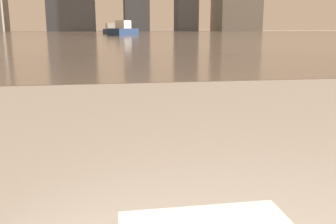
# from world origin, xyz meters

# --- Properties ---
(harbor_water) EXTENTS (180.00, 110.00, 0.01)m
(harbor_water) POSITION_xyz_m (0.00, 62.00, 0.01)
(harbor_water) COLOR gray
(harbor_water) RESTS_ON ground_plane
(harbor_boat_0) EXTENTS (2.44, 4.85, 1.74)m
(harbor_boat_0) POSITION_xyz_m (0.36, 63.96, 0.62)
(harbor_boat_0) COLOR navy
(harbor_boat_0) RESTS_ON harbor_water
(harbor_boat_2) EXTENTS (4.31, 5.33, 1.95)m
(harbor_boat_2) POSITION_xyz_m (1.95, 51.10, 0.70)
(harbor_boat_2) COLOR navy
(harbor_boat_2) RESTS_ON harbor_water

